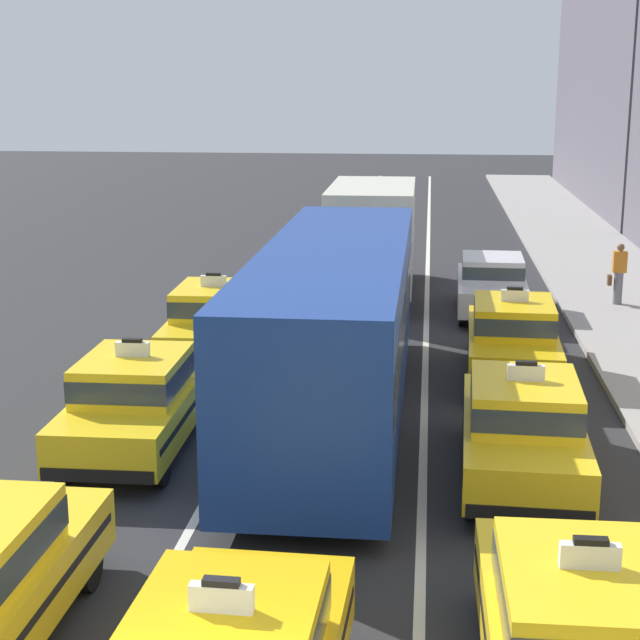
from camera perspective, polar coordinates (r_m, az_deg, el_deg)
lane_stripe_left_center at (r=26.50m, az=-0.85°, el=0.26°), size 0.14×80.00×0.01m
lane_stripe_center_right at (r=26.31m, az=6.08°, el=0.08°), size 0.14×80.00×0.01m
taxi_left_second at (r=17.04m, az=-10.41°, el=-4.49°), size 1.88×4.59×1.96m
taxi_left_third at (r=22.40m, az=-5.98°, el=0.01°), size 1.93×4.60×1.96m
bus_center_second at (r=18.04m, az=0.86°, el=-0.15°), size 2.57×11.21×3.22m
box_truck_center_third at (r=28.68m, az=3.05°, el=4.87°), size 2.34×6.98×3.27m
taxi_right_nearest at (r=10.37m, az=14.71°, el=-17.06°), size 1.86×4.58×1.96m
taxi_right_second at (r=15.79m, az=11.47°, el=-6.00°), size 1.96×4.62×1.96m
taxi_right_third at (r=21.17m, az=10.91°, el=-0.96°), size 1.97×4.62×1.96m
sedan_right_fourth at (r=26.86m, az=9.75°, el=2.08°), size 1.86×4.34×1.58m
pedestrian_near_crosswalk at (r=28.24m, az=16.64°, el=2.54°), size 0.47×0.24×1.65m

